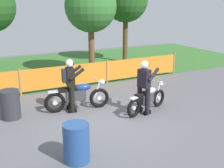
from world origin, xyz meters
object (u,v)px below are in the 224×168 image
(rider_trailing, at_px, (144,85))
(motorcycle_lead, at_px, (78,96))
(oil_drum, at_px, (10,104))
(spare_drum, at_px, (76,143))
(rider_lead, at_px, (70,82))
(motorcycle_trailing, at_px, (147,99))

(rider_trailing, bearing_deg, motorcycle_lead, 127.04)
(oil_drum, distance_m, spare_drum, 3.29)
(rider_lead, bearing_deg, motorcycle_trailing, -19.85)
(motorcycle_lead, xyz_separation_m, rider_trailing, (1.75, -1.19, 0.43))
(oil_drum, xyz_separation_m, spare_drum, (0.94, -3.15, 0.00))
(oil_drum, bearing_deg, rider_lead, -8.04)
(motorcycle_trailing, xyz_separation_m, oil_drum, (-3.97, 1.42, 0.01))
(rider_lead, xyz_separation_m, spare_drum, (-0.87, -2.90, -0.51))
(motorcycle_trailing, distance_m, oil_drum, 4.21)
(motorcycle_lead, xyz_separation_m, oil_drum, (-2.05, 0.29, -0.05))
(motorcycle_lead, relative_size, rider_trailing, 1.25)
(motorcycle_lead, height_order, oil_drum, motorcycle_lead)
(motorcycle_lead, distance_m, spare_drum, 3.07)
(oil_drum, relative_size, spare_drum, 1.00)
(rider_trailing, relative_size, spare_drum, 1.92)
(motorcycle_trailing, bearing_deg, rider_trailing, -179.42)
(rider_lead, bearing_deg, rider_trailing, -23.15)
(rider_lead, relative_size, oil_drum, 1.92)
(spare_drum, bearing_deg, rider_lead, 73.21)
(rider_trailing, relative_size, oil_drum, 1.92)
(oil_drum, bearing_deg, spare_drum, -73.34)
(oil_drum, bearing_deg, motorcycle_trailing, -19.64)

